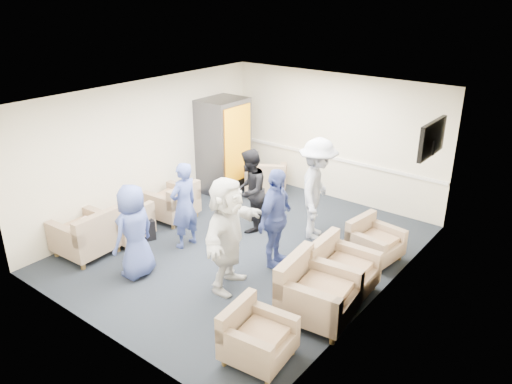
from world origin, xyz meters
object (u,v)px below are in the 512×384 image
Objects in this scene: armchair_right_midnear at (315,294)px; person_back_left at (250,191)px; armchair_right_far at (373,243)px; armchair_right_near at (255,338)px; armchair_right_midfar at (339,271)px; person_mid_right at (275,219)px; person_front_right at (227,234)px; armchair_left_far at (174,204)px; vending_machine at (223,146)px; person_mid_left at (184,205)px; person_front_left at (134,231)px; armchair_left_mid at (128,225)px; person_back_right at (317,190)px; armchair_corner at (266,180)px; armchair_left_near at (88,236)px.

person_back_left is (-2.42, 1.59, 0.42)m from armchair_right_midnear.
armchair_right_near is at bearing -173.50° from armchair_right_far.
armchair_right_near is at bearing 174.61° from armchair_right_midfar.
armchair_right_near is 0.53× the size of person_back_left.
armchair_right_midnear is 0.62× the size of person_mid_right.
armchair_right_near is 0.80× the size of armchair_right_midnear.
armchair_left_far is at bearing 48.78° from person_front_right.
vending_machine is 2.68m from person_mid_left.
person_front_left is at bearing 99.27° from person_front_right.
person_back_left is at bearing 47.23° from person_mid_right.
armchair_right_midnear is 0.58× the size of person_front_right.
person_back_left is 1.98m from person_front_right.
armchair_left_mid is 0.51× the size of person_back_left.
person_back_right is at bearing 147.18° from person_front_left.
armchair_left_far is 2.24m from armchair_corner.
person_front_right is (1.46, -0.53, 0.12)m from person_mid_left.
armchair_right_near is 1.18m from armchair_right_midnear.
armchair_right_midnear is at bearing 32.57° from person_back_left.
armchair_left_far is at bearing 68.67° from armchair_right_midnear.
person_back_left is (1.58, 2.48, 0.43)m from armchair_left_near.
armchair_right_near is at bearing 166.71° from armchair_right_midnear.
armchair_right_far is 0.73× the size of armchair_corner.
vending_machine is at bearing -8.50° from armchair_corner.
person_mid_right is at bearing 82.78° from armchair_left_far.
armchair_left_mid is at bearing -85.75° from vending_machine.
person_mid_right is (-1.22, 0.03, 0.50)m from armchair_right_midfar.
person_mid_right is (-1.26, 0.81, 0.47)m from armchair_right_midnear.
person_mid_left is (-2.84, -1.61, 0.48)m from armchair_right_far.
armchair_right_near is at bearing -44.84° from vending_machine.
person_front_right reaches higher than armchair_left_near.
vending_machine is at bearing 54.36° from person_back_right.
person_front_left is (-2.84, -0.78, 0.40)m from armchair_right_midnear.
person_back_left is (0.51, 1.21, 0.01)m from person_mid_left.
person_back_left is (-2.28, 2.76, 0.49)m from armchair_right_near.
person_front_left is (1.27, -3.56, -0.28)m from vending_machine.
person_back_right reaches higher than person_front_left.
person_back_left is at bearing 13.25° from person_front_right.
armchair_right_near is (3.86, -0.28, -0.05)m from armchair_left_near.
person_mid_left is at bearing 95.11° from armchair_right_midfar.
person_mid_right is (1.93, -2.33, 0.51)m from armchair_corner.
armchair_right_midfar is at bearing -170.78° from armchair_right_far.
armchair_left_near is at bearing 110.21° from armchair_right_midfar.
armchair_right_far is 3.32m from armchair_corner.
armchair_right_midnear is 0.67× the size of person_mid_left.
armchair_right_far is 2.42m from person_back_left.
armchair_right_midnear reaches higher than armchair_corner.
person_back_right reaches higher than armchair_left_far.
armchair_left_mid is 2.51m from person_front_right.
person_front_right reaches higher than armchair_corner.
armchair_left_near is 0.45× the size of vending_machine.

